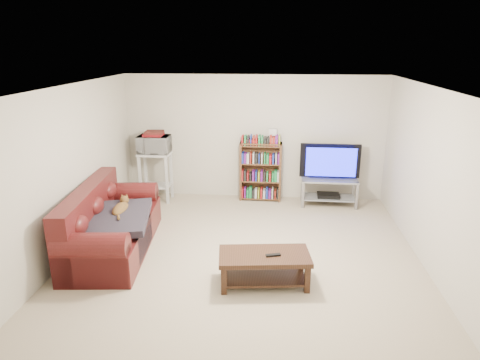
# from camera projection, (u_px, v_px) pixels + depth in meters

# --- Properties ---
(floor) EXTENTS (5.00, 5.00, 0.00)m
(floor) POSITION_uv_depth(u_px,v_px,m) (244.00, 253.00, 6.28)
(floor) COLOR #C6B493
(floor) RESTS_ON ground
(ceiling) EXTENTS (5.00, 5.00, 0.00)m
(ceiling) POSITION_uv_depth(u_px,v_px,m) (245.00, 87.00, 5.56)
(ceiling) COLOR white
(ceiling) RESTS_ON ground
(wall_back) EXTENTS (5.00, 0.00, 5.00)m
(wall_back) POSITION_uv_depth(u_px,v_px,m) (255.00, 138.00, 8.29)
(wall_back) COLOR silver
(wall_back) RESTS_ON ground
(wall_front) EXTENTS (5.00, 0.00, 5.00)m
(wall_front) POSITION_uv_depth(u_px,v_px,m) (222.00, 263.00, 3.55)
(wall_front) COLOR silver
(wall_front) RESTS_ON ground
(wall_left) EXTENTS (0.00, 5.00, 5.00)m
(wall_left) POSITION_uv_depth(u_px,v_px,m) (71.00, 171.00, 6.13)
(wall_left) COLOR silver
(wall_left) RESTS_ON ground
(wall_right) EXTENTS (0.00, 5.00, 5.00)m
(wall_right) POSITION_uv_depth(u_px,v_px,m) (431.00, 180.00, 5.71)
(wall_right) COLOR silver
(wall_right) RESTS_ON ground
(sofa) EXTENTS (1.18, 2.34, 0.96)m
(sofa) POSITION_uv_depth(u_px,v_px,m) (108.00, 228.00, 6.31)
(sofa) COLOR #4F1414
(sofa) RESTS_ON floor
(blanket) EXTENTS (1.06, 1.27, 0.19)m
(blanket) POSITION_uv_depth(u_px,v_px,m) (117.00, 218.00, 6.10)
(blanket) COLOR #2C2731
(blanket) RESTS_ON sofa
(cat) EXTENTS (0.30, 0.64, 0.18)m
(cat) POSITION_uv_depth(u_px,v_px,m) (120.00, 209.00, 6.28)
(cat) COLOR brown
(cat) RESTS_ON sofa
(coffee_table) EXTENTS (1.20, 0.70, 0.42)m
(coffee_table) POSITION_uv_depth(u_px,v_px,m) (264.00, 263.00, 5.41)
(coffee_table) COLOR #311C11
(coffee_table) RESTS_ON floor
(remote) EXTENTS (0.19, 0.10, 0.02)m
(remote) POSITION_uv_depth(u_px,v_px,m) (273.00, 255.00, 5.32)
(remote) COLOR black
(remote) RESTS_ON coffee_table
(tv_stand) EXTENTS (1.05, 0.49, 0.52)m
(tv_stand) POSITION_uv_depth(u_px,v_px,m) (329.00, 187.00, 8.08)
(tv_stand) COLOR #999EA3
(tv_stand) RESTS_ON floor
(television) EXTENTS (1.12, 0.17, 0.65)m
(television) POSITION_uv_depth(u_px,v_px,m) (331.00, 162.00, 7.93)
(television) COLOR black
(television) RESTS_ON tv_stand
(dvd_player) EXTENTS (0.42, 0.30, 0.06)m
(dvd_player) POSITION_uv_depth(u_px,v_px,m) (328.00, 195.00, 8.13)
(dvd_player) COLOR black
(dvd_player) RESTS_ON tv_stand
(bookshelf) EXTENTS (0.80, 0.27, 1.15)m
(bookshelf) POSITION_uv_depth(u_px,v_px,m) (261.00, 171.00, 8.27)
(bookshelf) COLOR #56361E
(bookshelf) RESTS_ON floor
(shelf_clutter) EXTENTS (0.59, 0.18, 0.28)m
(shelf_clutter) POSITION_uv_depth(u_px,v_px,m) (266.00, 137.00, 8.08)
(shelf_clutter) COLOR silver
(shelf_clutter) RESTS_ON bookshelf
(microwave_stand) EXTENTS (0.60, 0.44, 0.96)m
(microwave_stand) POSITION_uv_depth(u_px,v_px,m) (156.00, 170.00, 8.25)
(microwave_stand) COLOR silver
(microwave_stand) RESTS_ON floor
(microwave) EXTENTS (0.59, 0.40, 0.33)m
(microwave) POSITION_uv_depth(u_px,v_px,m) (154.00, 144.00, 8.10)
(microwave) COLOR silver
(microwave) RESTS_ON microwave_stand
(game_boxes) EXTENTS (0.35, 0.31, 0.05)m
(game_boxes) POSITION_uv_depth(u_px,v_px,m) (153.00, 135.00, 8.04)
(game_boxes) COLOR maroon
(game_boxes) RESTS_ON microwave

